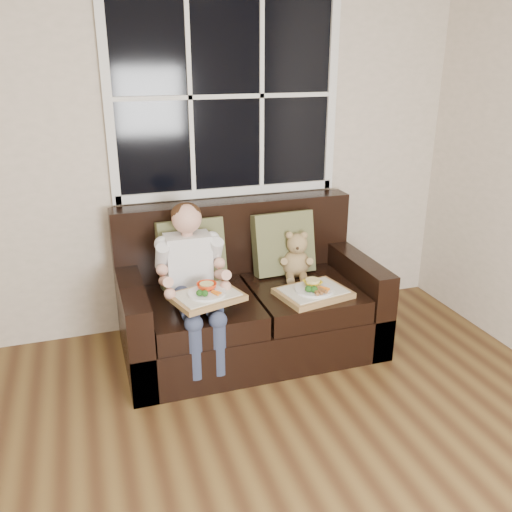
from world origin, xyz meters
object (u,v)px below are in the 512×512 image
object	(u,v)px
loveseat	(248,304)
tray_right	(313,292)
teddy_bear	(297,258)
tray_left	(207,295)
child	(192,270)

from	to	relation	value
loveseat	tray_right	xyz separation A→B (m)	(0.35, -0.30, 0.17)
teddy_bear	tray_left	world-z (taller)	teddy_bear
teddy_bear	tray_right	world-z (taller)	teddy_bear
child	loveseat	bearing A→B (deg)	17.13
loveseat	tray_right	bearing A→B (deg)	-40.00
tray_left	child	bearing A→B (deg)	84.52
tray_left	teddy_bear	bearing A→B (deg)	10.86
teddy_bear	tray_left	size ratio (longest dim) A/B	0.73
tray_left	loveseat	bearing A→B (deg)	26.43
child	tray_left	bearing A→B (deg)	-78.85
child	teddy_bear	world-z (taller)	child
tray_left	tray_right	distance (m)	0.72
child	teddy_bear	bearing A→B (deg)	12.37
loveseat	tray_left	xyz separation A→B (m)	(-0.36, -0.33, 0.27)
loveseat	teddy_bear	size ratio (longest dim) A/B	4.98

